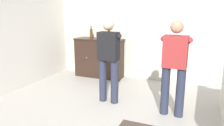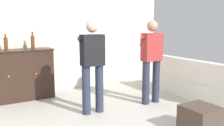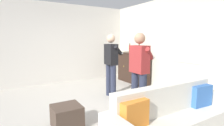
{
  "view_description": "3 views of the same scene",
  "coord_description": "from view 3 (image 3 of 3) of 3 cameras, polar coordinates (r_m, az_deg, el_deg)",
  "views": [
    {
      "loc": [
        1.37,
        -3.05,
        1.83
      ],
      "look_at": [
        -0.13,
        0.51,
        0.9
      ],
      "focal_mm": 35.0,
      "sensor_mm": 36.0,
      "label": 1
    },
    {
      "loc": [
        -2.29,
        -3.14,
        1.63
      ],
      "look_at": [
        0.04,
        0.73,
        0.9
      ],
      "focal_mm": 40.0,
      "sensor_mm": 36.0,
      "label": 2
    },
    {
      "loc": [
        3.64,
        -1.59,
        1.55
      ],
      "look_at": [
        0.03,
        0.6,
        0.98
      ],
      "focal_mm": 28.0,
      "sensor_mm": 36.0,
      "label": 3
    }
  ],
  "objects": [
    {
      "name": "wall_side_left",
      "position": [
        6.5,
        -17.17,
        6.04
      ],
      "size": [
        0.12,
        5.2,
        2.8
      ],
      "primitive_type": "cube",
      "color": "silver",
      "rests_on": "ground"
    },
    {
      "name": "ground",
      "position": [
        4.27,
        -7.36,
        -13.66
      ],
      "size": [
        10.4,
        10.4,
        0.0
      ],
      "primitive_type": "plane",
      "color": "#B2ADA3"
    },
    {
      "name": "person_standing_right",
      "position": [
        3.59,
        8.98,
        -2.2
      ],
      "size": [
        0.56,
        0.48,
        1.68
      ],
      "color": "#282D42",
      "rests_on": "ground"
    },
    {
      "name": "wall_back_with_window",
      "position": [
        5.59,
        18.36,
        5.77
      ],
      "size": [
        5.2,
        0.15,
        2.8
      ],
      "color": "beige",
      "rests_on": "ground"
    },
    {
      "name": "person_standing_left",
      "position": [
        4.67,
        -0.22,
        0.18
      ],
      "size": [
        0.56,
        0.48,
        1.68
      ],
      "color": "#282D42",
      "rests_on": "ground"
    },
    {
      "name": "ottoman",
      "position": [
        3.34,
        -14.53,
        -16.48
      ],
      "size": [
        0.49,
        0.49,
        0.39
      ],
      "primitive_type": "cube",
      "color": "#47382D",
      "rests_on": "ground"
    },
    {
      "name": "couch",
      "position": [
        2.9,
        19.4,
        -17.53
      ],
      "size": [
        0.57,
        2.27,
        0.86
      ],
      "color": "silver",
      "rests_on": "ground"
    },
    {
      "name": "bottle_liquor_amber",
      "position": [
        6.06,
        8.84,
        4.57
      ],
      "size": [
        0.08,
        0.08,
        0.36
      ],
      "color": "#593314",
      "rests_on": "sideboard_cabinet"
    },
    {
      "name": "bottle_wine_green",
      "position": [
        6.49,
        5.84,
        4.71
      ],
      "size": [
        0.08,
        0.08,
        0.33
      ],
      "color": "#593314",
      "rests_on": "sideboard_cabinet"
    },
    {
      "name": "sideboard_cabinet",
      "position": [
        6.36,
        6.96,
        -1.48
      ],
      "size": [
        1.37,
        0.49,
        1.08
      ],
      "color": "black",
      "rests_on": "ground"
    }
  ]
}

